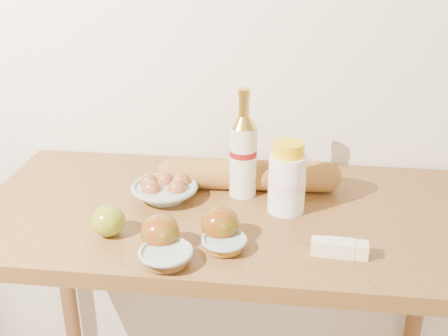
% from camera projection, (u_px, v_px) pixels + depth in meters
% --- Properties ---
extents(back_wall, '(3.50, 0.02, 2.60)m').
position_uv_depth(back_wall, '(241.00, 16.00, 1.48)').
color(back_wall, white).
rests_on(back_wall, ground).
extents(table, '(1.20, 0.60, 0.90)m').
position_uv_depth(table, '(226.00, 252.00, 1.40)').
color(table, olive).
rests_on(table, ground).
extents(bourbon_bottle, '(0.08, 0.08, 0.28)m').
position_uv_depth(bourbon_bottle, '(243.00, 153.00, 1.37)').
color(bourbon_bottle, beige).
rests_on(bourbon_bottle, table).
extents(cream_bottle, '(0.11, 0.11, 0.17)m').
position_uv_depth(cream_bottle, '(287.00, 180.00, 1.31)').
color(cream_bottle, white).
rests_on(cream_bottle, table).
extents(egg_bowl, '(0.19, 0.19, 0.06)m').
position_uv_depth(egg_bowl, '(165.00, 189.00, 1.39)').
color(egg_bowl, '#95A29D').
rests_on(egg_bowl, table).
extents(baguette, '(0.47, 0.11, 0.08)m').
position_uv_depth(baguette, '(248.00, 175.00, 1.43)').
color(baguette, '#AF7B35').
rests_on(baguette, table).
extents(apple_yellowgreen, '(0.09, 0.09, 0.07)m').
position_uv_depth(apple_yellowgreen, '(108.00, 221.00, 1.22)').
color(apple_yellowgreen, '#9F871F').
rests_on(apple_yellowgreen, table).
extents(apple_redgreen_front, '(0.10, 0.10, 0.08)m').
position_uv_depth(apple_redgreen_front, '(160.00, 232.00, 1.17)').
color(apple_redgreen_front, '#970811').
rests_on(apple_redgreen_front, table).
extents(apple_redgreen_right, '(0.11, 0.11, 0.08)m').
position_uv_depth(apple_redgreen_right, '(220.00, 224.00, 1.20)').
color(apple_redgreen_right, '#970908').
rests_on(apple_redgreen_right, table).
extents(sugar_bowl, '(0.13, 0.13, 0.03)m').
position_uv_depth(sugar_bowl, '(166.00, 256.00, 1.13)').
color(sugar_bowl, '#96A39E').
rests_on(sugar_bowl, table).
extents(syrup_bowl, '(0.12, 0.12, 0.03)m').
position_uv_depth(syrup_bowl, '(224.00, 243.00, 1.18)').
color(syrup_bowl, '#98A6A0').
rests_on(syrup_bowl, table).
extents(butter_stick, '(0.12, 0.04, 0.03)m').
position_uv_depth(butter_stick, '(339.00, 248.00, 1.16)').
color(butter_stick, '#F1E8BA').
rests_on(butter_stick, table).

